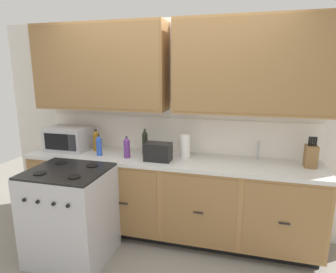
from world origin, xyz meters
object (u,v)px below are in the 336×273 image
microwave (69,139)px  bottle_blue (99,145)px  stove_range (71,214)px  bottle_dark (145,142)px  bottle_violet (127,147)px  bottle_amber (96,140)px  knife_block (311,156)px  paper_towel_roll (185,146)px  toaster (158,152)px

microwave → bottle_blue: (0.47, -0.12, -0.02)m
stove_range → bottle_dark: bottle_dark is taller
bottle_violet → bottle_amber: bearing=159.8°
knife_block → bottle_dark: knife_block is taller
bottle_dark → bottle_violet: bearing=-127.0°
knife_block → microwave: bearing=-179.0°
knife_block → paper_towel_roll: (-1.27, 0.01, 0.01)m
microwave → bottle_amber: (0.34, 0.05, -0.01)m
paper_towel_roll → bottle_blue: (-0.96, -0.18, -0.01)m
microwave → bottle_violet: bearing=-8.5°
bottle_blue → stove_range: bearing=-96.3°
stove_range → bottle_violet: size_ratio=3.96×
microwave → paper_towel_roll: size_ratio=1.85×
microwave → toaster: (1.17, -0.13, -0.04)m
bottle_amber → bottle_dark: bottle_dark is taller
microwave → bottle_dark: (0.95, 0.07, 0.00)m
stove_range → paper_towel_roll: bearing=35.0°
microwave → bottle_blue: bearing=-14.3°
bottle_blue → bottle_amber: bearing=126.6°
paper_towel_roll → bottle_amber: size_ratio=1.01×
toaster → bottle_dark: bearing=137.0°
stove_range → paper_towel_roll: size_ratio=3.65×
bottle_dark → knife_block: bearing=-0.7°
paper_towel_roll → bottle_dark: bottle_dark is taller
toaster → bottle_blue: 0.70m
bottle_amber → bottle_violet: bottle_amber is taller
knife_block → bottle_blue: 2.23m
paper_towel_roll → bottle_dark: bearing=178.3°
toaster → paper_towel_roll: paper_towel_roll is taller
bottle_violet → microwave: bearing=171.5°
bottle_violet → bottle_dark: bottle_dark is taller
bottle_amber → toaster: bearing=-12.4°
microwave → bottle_amber: 0.35m
bottle_dark → stove_range: bearing=-126.7°
toaster → knife_block: (1.52, 0.18, 0.02)m
knife_block → paper_towel_roll: knife_block is taller
stove_range → bottle_blue: size_ratio=4.02×
stove_range → bottle_amber: bottle_amber is taller
knife_block → paper_towel_roll: bearing=179.6°
paper_towel_roll → bottle_dark: 0.47m
toaster → bottle_blue: (-0.70, 0.01, 0.02)m
paper_towel_roll → bottle_amber: paper_towel_roll is taller
knife_block → bottle_amber: 2.35m
paper_towel_roll → bottle_violet: bearing=-164.0°
toaster → bottle_dark: size_ratio=0.95×
stove_range → knife_block: (2.28, 0.70, 0.58)m
stove_range → bottle_violet: bearing=53.3°
stove_range → paper_towel_roll: paper_towel_roll is taller
stove_range → paper_towel_roll: 1.37m
bottle_violet → paper_towel_roll: bearing=16.0°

